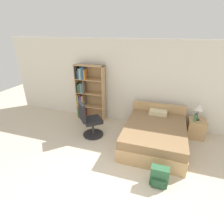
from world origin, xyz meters
TOP-DOWN VIEW (x-y plane):
  - ground_plane at (0.00, 0.00)m, footprint 14.00×14.00m
  - wall_back at (0.00, 3.23)m, footprint 9.00×0.06m
  - bookshelf at (-1.63, 2.98)m, footprint 0.95×0.32m
  - bed at (0.71, 2.10)m, footprint 1.54×1.94m
  - office_chair at (-1.09, 1.95)m, footprint 0.72×0.71m
  - nightstand at (1.81, 2.87)m, footprint 0.46×0.48m
  - table_lamp at (1.78, 2.90)m, footprint 0.25×0.25m
  - water_bottle at (1.71, 2.76)m, footprint 0.06×0.06m
  - backpack_green at (0.95, 0.74)m, footprint 0.35×0.23m

SIDE VIEW (x-z plane):
  - ground_plane at x=0.00m, z-range 0.00..0.00m
  - backpack_green at x=0.95m, z-range -0.01..0.41m
  - nightstand at x=1.81m, z-range 0.00..0.52m
  - bed at x=0.71m, z-range -0.12..0.73m
  - office_chair at x=-1.09m, z-range -0.06..0.99m
  - water_bottle at x=1.71m, z-range 0.51..0.76m
  - table_lamp at x=1.78m, z-range 0.65..1.11m
  - bookshelf at x=-1.63m, z-range 0.02..1.86m
  - wall_back at x=0.00m, z-range 0.00..2.60m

